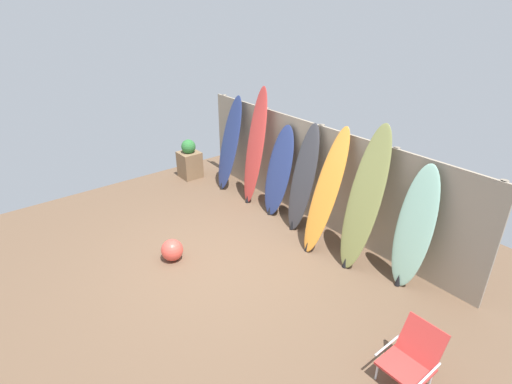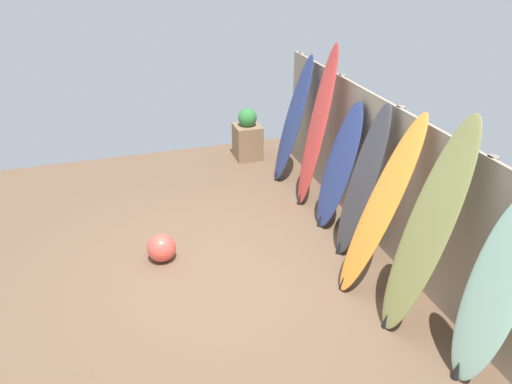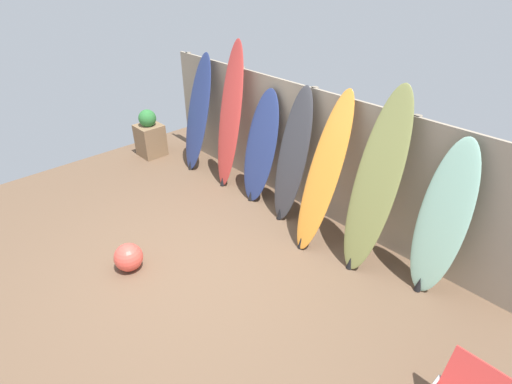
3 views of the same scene
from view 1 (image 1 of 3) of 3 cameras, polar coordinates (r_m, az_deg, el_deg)
The scene contains 12 objects.
ground at distance 6.42m, azimuth -4.46°, elevation -9.42°, with size 7.68×7.68×0.00m, color brown.
fence_back at distance 7.13m, azimuth 8.69°, elevation 2.49°, with size 6.08×0.11×1.80m.
surfboard_navy_0 at distance 8.37m, azimuth -3.80°, elevation 6.85°, with size 0.56×0.60×1.95m.
surfboard_red_1 at distance 7.69m, azimuth -0.12°, elevation 6.39°, with size 0.47×0.49×2.27m.
surfboard_navy_2 at distance 7.36m, azimuth 3.26°, elevation 2.92°, with size 0.59×0.53×1.68m.
surfboard_charcoal_3 at distance 6.87m, azimuth 6.75°, elevation 1.87°, with size 0.49×0.54×1.87m.
surfboard_orange_4 at distance 6.36m, azimuth 9.97°, elevation 0.05°, with size 0.48×0.86×1.96m.
surfboard_olive_5 at distance 6.01m, azimuth 15.26°, elevation -1.04°, with size 0.56×0.72×2.17m.
surfboard_seafoam_6 at distance 5.86m, azimuth 21.69°, elevation -4.86°, with size 0.55×0.46×1.80m.
beach_chair at distance 4.84m, azimuth 21.49°, elevation -20.89°, with size 0.50×0.57×0.64m.
planter_box at distance 9.16m, azimuth -9.47°, elevation 4.43°, with size 0.44×0.44×0.88m.
beach_ball at distance 6.42m, azimuth -11.90°, elevation -8.12°, with size 0.34×0.34×0.34m, color #E54C3F.
Camera 1 is at (4.37, -2.86, 3.73)m, focal length 28.00 mm.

